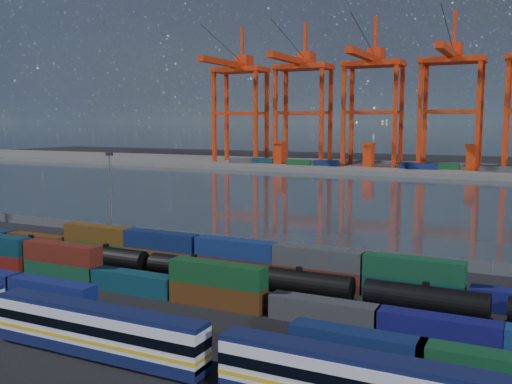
% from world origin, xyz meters
% --- Properties ---
extents(ground, '(700.00, 700.00, 0.00)m').
position_xyz_m(ground, '(0.00, 0.00, 0.00)').
color(ground, black).
rests_on(ground, ground).
extents(harbor_water, '(700.00, 700.00, 0.00)m').
position_xyz_m(harbor_water, '(0.00, 105.00, 0.01)').
color(harbor_water, '#2A343C').
rests_on(harbor_water, ground).
extents(far_quay, '(700.00, 70.00, 2.00)m').
position_xyz_m(far_quay, '(0.00, 210.00, 1.00)').
color(far_quay, '#514F4C').
rests_on(far_quay, ground).
extents(passenger_train, '(75.73, 2.93, 5.03)m').
position_xyz_m(passenger_train, '(8.03, -20.80, 2.53)').
color(passenger_train, silver).
rests_on(passenger_train, ground).
extents(container_row_mid, '(141.80, 2.56, 5.45)m').
position_xyz_m(container_row_mid, '(-1.28, -2.44, 1.99)').
color(container_row_mid, '#404445').
rests_on(container_row_mid, ground).
extents(container_row_north, '(141.55, 2.56, 5.47)m').
position_xyz_m(container_row_north, '(5.81, 10.63, 2.22)').
color(container_row_north, '#102050').
rests_on(container_row_north, ground).
extents(tanker_string, '(138.34, 3.08, 4.41)m').
position_xyz_m(tanker_string, '(3.43, 3.71, 2.21)').
color(tanker_string, black).
rests_on(tanker_string, ground).
extents(waterfront_fence, '(160.12, 0.12, 2.20)m').
position_xyz_m(waterfront_fence, '(-0.00, 28.00, 1.00)').
color(waterfront_fence, '#595B5E').
rests_on(waterfront_fence, ground).
extents(yard_light_mast, '(1.60, 0.40, 16.60)m').
position_xyz_m(yard_light_mast, '(-30.00, 26.00, 9.30)').
color(yard_light_mast, slate).
rests_on(yard_light_mast, ground).
extents(gantry_cranes, '(202.45, 52.71, 71.38)m').
position_xyz_m(gantry_cranes, '(-7.50, 203.11, 43.75)').
color(gantry_cranes, red).
rests_on(gantry_cranes, ground).
extents(quay_containers, '(172.58, 10.99, 2.60)m').
position_xyz_m(quay_containers, '(-11.00, 195.46, 3.30)').
color(quay_containers, navy).
rests_on(quay_containers, far_quay).
extents(straddle_carriers, '(140.00, 7.00, 11.10)m').
position_xyz_m(straddle_carriers, '(-2.50, 200.00, 7.82)').
color(straddle_carriers, red).
rests_on(straddle_carriers, far_quay).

